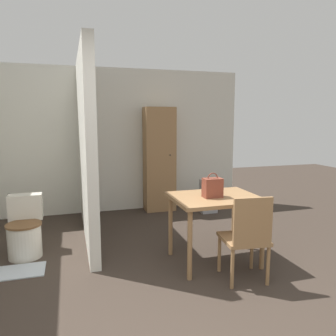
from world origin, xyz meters
name	(u,v)px	position (x,y,z in m)	size (l,w,h in m)	color
wall_back	(106,141)	(0.00, 4.02, 1.25)	(4.91, 0.12, 2.50)	silver
partition_wall	(86,147)	(-0.41, 2.78, 1.25)	(0.12, 2.36, 2.50)	silver
dining_table	(215,204)	(0.92, 1.48, 0.68)	(0.97, 0.78, 0.77)	#997047
wooden_chair	(247,236)	(1.02, 0.95, 0.48)	(0.48, 0.48, 0.90)	#997047
toilet	(25,231)	(-1.18, 2.31, 0.30)	(0.41, 0.55, 0.71)	silver
handbag	(212,188)	(0.87, 1.44, 0.88)	(0.21, 0.13, 0.28)	brown
wooden_cabinet	(159,159)	(0.90, 3.77, 0.92)	(0.53, 0.35, 1.84)	#997047
bath_mat	(21,271)	(-1.18, 1.84, 0.01)	(0.49, 0.36, 0.01)	#B2BCC6
space_heater	(208,196)	(1.67, 3.35, 0.29)	(0.28, 0.19, 0.58)	#9E9EA3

